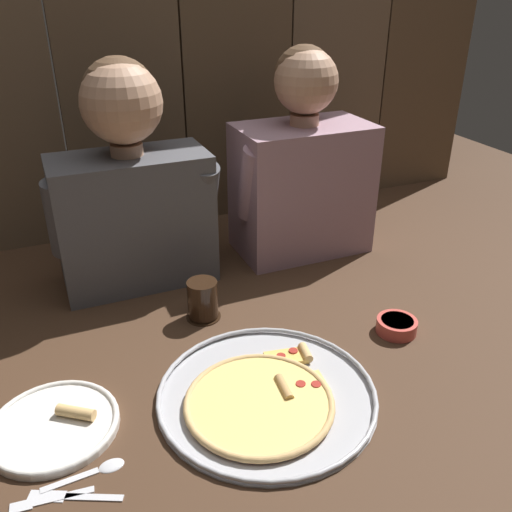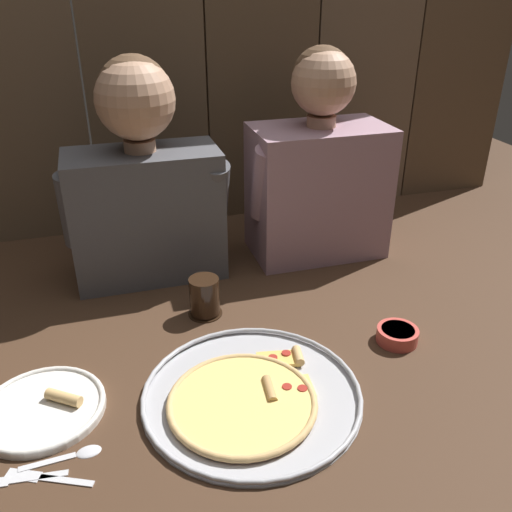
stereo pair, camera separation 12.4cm
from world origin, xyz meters
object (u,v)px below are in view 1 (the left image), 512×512
(drinking_glass, at_px, (203,300))
(dipping_bowl, at_px, (397,325))
(dinner_plate, at_px, (54,425))
(diner_right, at_px, (303,167))
(diner_left, at_px, (131,184))
(pizza_tray, at_px, (265,396))

(drinking_glass, bearing_deg, dipping_bowl, -30.70)
(dinner_plate, distance_m, dipping_bowl, 0.77)
(dipping_bowl, bearing_deg, dinner_plate, -179.38)
(diner_right, bearing_deg, dipping_bowl, -89.32)
(dipping_bowl, bearing_deg, diner_right, 90.68)
(drinking_glass, height_order, diner_left, diner_left)
(drinking_glass, xyz_separation_m, dipping_bowl, (0.40, -0.24, -0.03))
(pizza_tray, xyz_separation_m, dinner_plate, (-0.39, 0.08, -0.00))
(diner_left, bearing_deg, drinking_glass, -68.44)
(pizza_tray, bearing_deg, diner_right, 57.22)
(dinner_plate, bearing_deg, pizza_tray, -12.02)
(dinner_plate, bearing_deg, diner_left, 61.47)
(dinner_plate, distance_m, drinking_glass, 0.45)
(dinner_plate, height_order, drinking_glass, drinking_glass)
(pizza_tray, bearing_deg, drinking_glass, 93.47)
(dinner_plate, height_order, dipping_bowl, same)
(pizza_tray, relative_size, diner_left, 0.75)
(dinner_plate, bearing_deg, diner_right, 33.05)
(dipping_bowl, bearing_deg, diner_left, 135.54)
(dipping_bowl, relative_size, diner_left, 0.16)
(drinking_glass, relative_size, dipping_bowl, 1.05)
(pizza_tray, xyz_separation_m, diner_right, (0.37, 0.58, 0.25))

